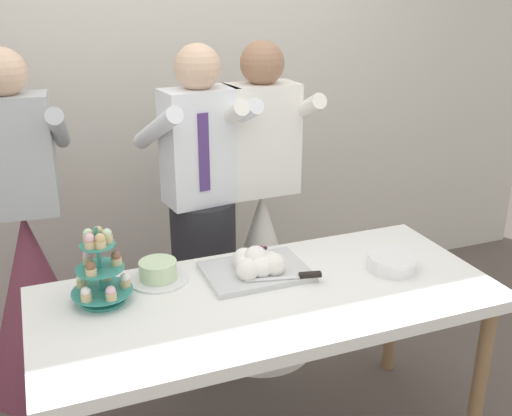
{
  "coord_description": "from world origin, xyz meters",
  "views": [
    {
      "loc": [
        -0.8,
        -1.89,
        1.91
      ],
      "look_at": [
        0.01,
        0.15,
        1.07
      ],
      "focal_mm": 41.88,
      "sensor_mm": 36.0,
      "label": 1
    }
  ],
  "objects_px": {
    "plate_stack": "(392,262)",
    "person_groom": "(203,234)",
    "dessert_table": "(268,309)",
    "person_bride": "(261,252)",
    "round_cake": "(158,272)",
    "person_guest": "(32,279)",
    "main_cake_tray": "(257,265)",
    "cupcake_stand": "(100,272)"
  },
  "relations": [
    {
      "from": "main_cake_tray",
      "to": "plate_stack",
      "type": "bearing_deg",
      "value": -16.74
    },
    {
      "from": "main_cake_tray",
      "to": "plate_stack",
      "type": "distance_m",
      "value": 0.57
    },
    {
      "from": "plate_stack",
      "to": "dessert_table",
      "type": "bearing_deg",
      "value": 179.56
    },
    {
      "from": "dessert_table",
      "to": "person_guest",
      "type": "bearing_deg",
      "value": 135.18
    },
    {
      "from": "plate_stack",
      "to": "round_cake",
      "type": "relative_size",
      "value": 0.87
    },
    {
      "from": "cupcake_stand",
      "to": "person_guest",
      "type": "distance_m",
      "value": 0.8
    },
    {
      "from": "dessert_table",
      "to": "person_bride",
      "type": "distance_m",
      "value": 0.79
    },
    {
      "from": "plate_stack",
      "to": "person_guest",
      "type": "bearing_deg",
      "value": 148.77
    },
    {
      "from": "dessert_table",
      "to": "person_bride",
      "type": "bearing_deg",
      "value": 70.07
    },
    {
      "from": "person_groom",
      "to": "person_guest",
      "type": "bearing_deg",
      "value": 169.5
    },
    {
      "from": "person_bride",
      "to": "person_guest",
      "type": "relative_size",
      "value": 1.0
    },
    {
      "from": "dessert_table",
      "to": "round_cake",
      "type": "xyz_separation_m",
      "value": [
        -0.38,
        0.26,
        0.11
      ]
    },
    {
      "from": "main_cake_tray",
      "to": "plate_stack",
      "type": "xyz_separation_m",
      "value": [
        0.55,
        -0.16,
        -0.01
      ]
    },
    {
      "from": "main_cake_tray",
      "to": "round_cake",
      "type": "distance_m",
      "value": 0.4
    },
    {
      "from": "main_cake_tray",
      "to": "round_cake",
      "type": "height_order",
      "value": "main_cake_tray"
    },
    {
      "from": "plate_stack",
      "to": "person_bride",
      "type": "height_order",
      "value": "person_bride"
    },
    {
      "from": "plate_stack",
      "to": "person_guest",
      "type": "height_order",
      "value": "person_guest"
    },
    {
      "from": "dessert_table",
      "to": "person_guest",
      "type": "distance_m",
      "value": 1.22
    },
    {
      "from": "cupcake_stand",
      "to": "main_cake_tray",
      "type": "distance_m",
      "value": 0.63
    },
    {
      "from": "main_cake_tray",
      "to": "person_bride",
      "type": "bearing_deg",
      "value": 66.14
    },
    {
      "from": "main_cake_tray",
      "to": "person_guest",
      "type": "height_order",
      "value": "person_guest"
    },
    {
      "from": "round_cake",
      "to": "person_guest",
      "type": "relative_size",
      "value": 0.14
    },
    {
      "from": "cupcake_stand",
      "to": "dessert_table",
      "type": "bearing_deg",
      "value": -15.4
    },
    {
      "from": "cupcake_stand",
      "to": "main_cake_tray",
      "type": "relative_size",
      "value": 0.7
    },
    {
      "from": "person_guest",
      "to": "round_cake",
      "type": "bearing_deg",
      "value": -50.86
    },
    {
      "from": "person_groom",
      "to": "person_bride",
      "type": "bearing_deg",
      "value": 4.57
    },
    {
      "from": "cupcake_stand",
      "to": "person_bride",
      "type": "height_order",
      "value": "person_bride"
    },
    {
      "from": "round_cake",
      "to": "person_guest",
      "type": "bearing_deg",
      "value": 129.14
    },
    {
      "from": "main_cake_tray",
      "to": "round_cake",
      "type": "relative_size",
      "value": 1.8
    },
    {
      "from": "person_guest",
      "to": "person_bride",
      "type": "bearing_deg",
      "value": -6.28
    },
    {
      "from": "person_guest",
      "to": "dessert_table",
      "type": "bearing_deg",
      "value": -44.82
    },
    {
      "from": "dessert_table",
      "to": "cupcake_stand",
      "type": "bearing_deg",
      "value": 164.6
    },
    {
      "from": "person_groom",
      "to": "person_guest",
      "type": "height_order",
      "value": "same"
    },
    {
      "from": "cupcake_stand",
      "to": "plate_stack",
      "type": "xyz_separation_m",
      "value": [
        1.17,
        -0.17,
        -0.09
      ]
    },
    {
      "from": "round_cake",
      "to": "main_cake_tray",
      "type": "bearing_deg",
      "value": -14.28
    },
    {
      "from": "plate_stack",
      "to": "person_groom",
      "type": "relative_size",
      "value": 0.13
    },
    {
      "from": "dessert_table",
      "to": "cupcake_stand",
      "type": "height_order",
      "value": "cupcake_stand"
    },
    {
      "from": "main_cake_tray",
      "to": "person_groom",
      "type": "relative_size",
      "value": 0.26
    },
    {
      "from": "person_groom",
      "to": "main_cake_tray",
      "type": "bearing_deg",
      "value": -83.07
    },
    {
      "from": "round_cake",
      "to": "person_groom",
      "type": "xyz_separation_m",
      "value": [
        0.32,
        0.45,
        -0.06
      ]
    },
    {
      "from": "person_groom",
      "to": "person_guest",
      "type": "relative_size",
      "value": 1.0
    },
    {
      "from": "person_groom",
      "to": "cupcake_stand",
      "type": "bearing_deg",
      "value": -135.81
    }
  ]
}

